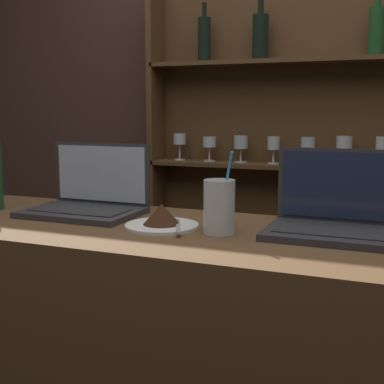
{
  "coord_description": "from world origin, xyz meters",
  "views": [
    {
      "loc": [
        0.48,
        -1.03,
        1.32
      ],
      "look_at": [
        -0.07,
        0.31,
        1.1
      ],
      "focal_mm": 50.0,
      "sensor_mm": 36.0,
      "label": 1
    }
  ],
  "objects_px": {
    "laptop_far": "(337,217)",
    "cake_plate": "(162,219)",
    "laptop_near": "(88,199)",
    "water_glass": "(219,207)"
  },
  "relations": [
    {
      "from": "laptop_far",
      "to": "laptop_near",
      "type": "bearing_deg",
      "value": 179.98
    },
    {
      "from": "laptop_near",
      "to": "laptop_far",
      "type": "xyz_separation_m",
      "value": [
        0.76,
        -0.0,
        0.0
      ]
    },
    {
      "from": "laptop_near",
      "to": "water_glass",
      "type": "bearing_deg",
      "value": -12.53
    },
    {
      "from": "laptop_near",
      "to": "cake_plate",
      "type": "xyz_separation_m",
      "value": [
        0.3,
        -0.1,
        -0.02
      ]
    },
    {
      "from": "laptop_far",
      "to": "water_glass",
      "type": "relative_size",
      "value": 1.61
    },
    {
      "from": "laptop_near",
      "to": "cake_plate",
      "type": "distance_m",
      "value": 0.32
    },
    {
      "from": "laptop_near",
      "to": "laptop_far",
      "type": "distance_m",
      "value": 0.76
    },
    {
      "from": "laptop_near",
      "to": "cake_plate",
      "type": "bearing_deg",
      "value": -18.68
    },
    {
      "from": "laptop_far",
      "to": "cake_plate",
      "type": "height_order",
      "value": "laptop_far"
    },
    {
      "from": "laptop_near",
      "to": "water_glass",
      "type": "relative_size",
      "value": 1.6
    }
  ]
}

